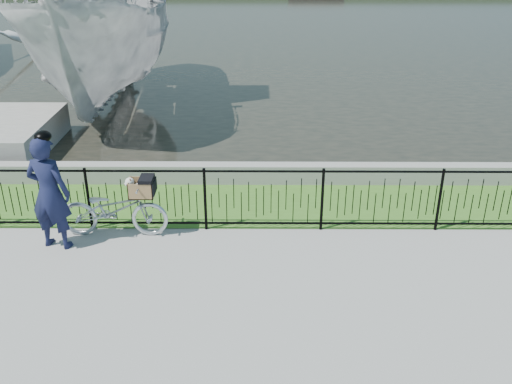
{
  "coord_description": "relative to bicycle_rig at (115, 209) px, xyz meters",
  "views": [
    {
      "loc": [
        -0.07,
        -7.15,
        4.83
      ],
      "look_at": [
        -0.13,
        1.0,
        1.0
      ],
      "focal_mm": 40.0,
      "sensor_mm": 36.0,
      "label": 1
    }
  ],
  "objects": [
    {
      "name": "cyclist",
      "position": [
        -0.9,
        -0.38,
        0.49
      ],
      "size": [
        0.78,
        0.6,
        1.99
      ],
      "color": "#131736",
      "rests_on": "ground"
    },
    {
      "name": "water",
      "position": [
        2.52,
        31.6,
        -0.49
      ],
      "size": [
        120.0,
        120.0,
        0.0
      ],
      "primitive_type": "plane",
      "color": "black",
      "rests_on": "ground"
    },
    {
      "name": "ground",
      "position": [
        2.52,
        -1.4,
        -0.49
      ],
      "size": [
        120.0,
        120.0,
        0.0
      ],
      "primitive_type": "plane",
      "color": "gray",
      "rests_on": "ground"
    },
    {
      "name": "grass_strip",
      "position": [
        2.52,
        1.2,
        -0.49
      ],
      "size": [
        60.0,
        2.0,
        0.01
      ],
      "primitive_type": "cube",
      "color": "#3C6C22",
      "rests_on": "ground"
    },
    {
      "name": "fence",
      "position": [
        2.52,
        0.2,
        0.08
      ],
      "size": [
        14.0,
        0.06,
        1.15
      ],
      "primitive_type": null,
      "color": "black",
      "rests_on": "ground"
    },
    {
      "name": "quay_wall",
      "position": [
        2.52,
        2.2,
        -0.29
      ],
      "size": [
        60.0,
        0.3,
        0.4
      ],
      "primitive_type": "cube",
      "color": "gray",
      "rests_on": "ground"
    },
    {
      "name": "boat_near",
      "position": [
        -1.87,
        7.63,
        1.48
      ],
      "size": [
        4.17,
        9.78,
        5.5
      ],
      "color": "#B4B4B4",
      "rests_on": "water"
    },
    {
      "name": "bicycle_rig",
      "position": [
        0.0,
        0.0,
        0.0
      ],
      "size": [
        1.82,
        0.63,
        1.1
      ],
      "color": "silver",
      "rests_on": "ground"
    }
  ]
}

